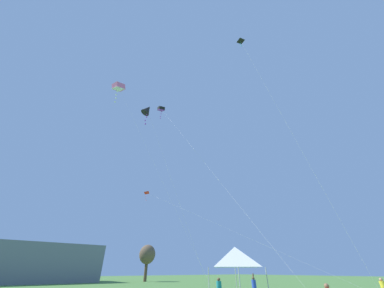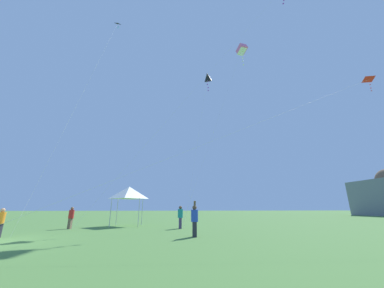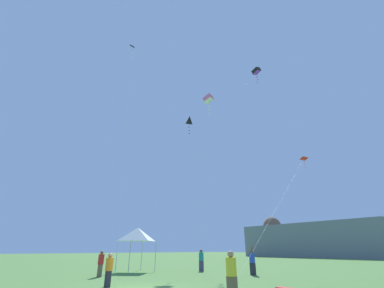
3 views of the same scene
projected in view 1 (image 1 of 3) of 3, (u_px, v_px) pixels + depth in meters
distant_building at (13, 263)px, 41.54m from camera, size 30.45×12.53×6.90m
tree_near_right at (147, 255)px, 50.94m from camera, size 3.76×3.76×7.58m
festival_tent at (235, 257)px, 12.71m from camera, size 2.57×2.57×3.39m
person_blue_shirt at (254, 286)px, 19.37m from camera, size 0.39×0.39×1.91m
kite_black_box_0 at (161, 109)px, 37.00m from camera, size 1.18×20.28×26.85m
kite_pink_box_1 at (119, 87)px, 30.29m from camera, size 9.40×10.20×25.31m
kite_black_delta_2 at (243, 46)px, 20.47m from camera, size 6.69×2.53×21.51m
kite_red_delta_3 at (148, 194)px, 35.29m from camera, size 9.48×26.29×13.56m
kite_black_diamond_4 at (147, 110)px, 24.13m from camera, size 6.61×3.88×18.57m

